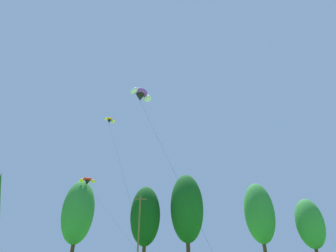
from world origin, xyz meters
name	(u,v)px	position (x,y,z in m)	size (l,w,h in m)	color
treeline_tree_c	(78,211)	(-15.81, 47.04, 8.40)	(5.55, 5.55, 13.87)	#472D19
treeline_tree_d	(145,215)	(-3.82, 45.43, 7.64)	(5.21, 5.21, 12.61)	#472D19
treeline_tree_e	(187,207)	(3.51, 44.90, 9.01)	(5.82, 5.82, 14.88)	#472D19
treeline_tree_f	(259,213)	(18.64, 49.13, 8.80)	(5.72, 5.72, 14.53)	#472D19
treeline_tree_g	(310,223)	(25.76, 44.67, 6.51)	(4.71, 4.71, 10.76)	#472D19
utility_pole	(139,227)	(-4.75, 41.19, 5.41)	(2.20, 0.26, 10.29)	brown
parafoil_kite_high_red_yellow	(87,181)	(-14.64, 45.53, 13.53)	(12.58, 18.06, 13.06)	red
parafoil_kite_mid_purple	(141,95)	(-5.20, 30.82, 23.15)	(9.14, 11.68, 22.86)	purple
parafoil_kite_far_orange	(110,120)	(-11.54, 43.29, 25.02)	(9.14, 16.16, 24.43)	orange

